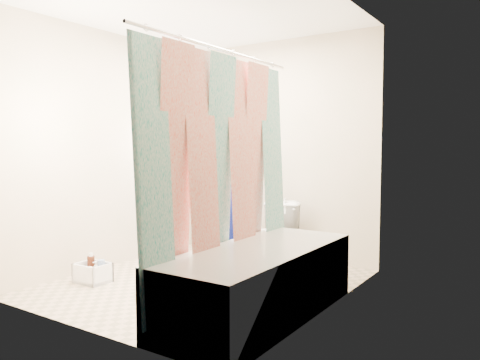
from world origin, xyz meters
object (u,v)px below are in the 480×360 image
Objects in this scene: toilet at (275,236)px; plumber at (220,178)px; bathtub at (259,280)px; cleaning_caddy at (93,274)px.

plumber reaches higher than toilet.
bathtub is 0.97× the size of plumber.
toilet is 0.86m from plumber.
plumber is at bearing 67.27° from cleaning_caddy.
plumber reaches higher than cleaning_caddy.
plumber is (-1.19, 1.16, 0.63)m from bathtub.
bathtub is 1.71m from cleaning_caddy.
cleaning_caddy is at bearing -25.15° from plumber.
bathtub is at bearing 42.29° from plumber.
bathtub is 2.62× the size of toilet.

